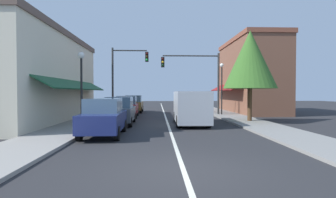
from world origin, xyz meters
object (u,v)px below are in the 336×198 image
Objects in this scene: street_lamp_right_mid at (222,80)px; parked_car_second_left at (120,111)px; van_in_lane at (191,107)px; traffic_signal_mast_arm at (198,73)px; parked_car_third_left at (127,107)px; street_lamp_left_near at (81,77)px; parked_car_nearest_left at (104,117)px; tree_right_near at (250,60)px; parked_car_far_left at (134,104)px; traffic_signal_left_corner at (124,71)px.

parked_car_second_left is at bearing -141.64° from street_lamp_right_mid.
street_lamp_right_mid is at bearing 61.94° from van_in_lane.
van_in_lane is 7.39m from traffic_signal_mast_arm.
parked_car_third_left is 0.96× the size of street_lamp_left_near.
parked_car_nearest_left is at bearing -127.40° from street_lamp_right_mid.
van_in_lane is 1.12× the size of street_lamp_right_mid.
parked_car_second_left is 9.40m from tree_right_near.
traffic_signal_mast_arm reaches higher than parked_car_far_left.
parked_car_far_left is (0.11, 15.01, 0.00)m from parked_car_nearest_left.
parked_car_nearest_left is 9.49m from parked_car_third_left.
street_lamp_left_near is (-6.34, -2.02, 1.79)m from van_in_lane.
street_lamp_left_near is at bearing 125.48° from parked_car_nearest_left.
street_lamp_right_mid is at bearing -8.39° from traffic_signal_left_corner.
traffic_signal_left_corner is (-5.19, 7.77, 2.92)m from van_in_lane.
parked_car_far_left is at bearing 87.65° from parked_car_third_left.
traffic_signal_mast_arm is at bearing 173.18° from street_lamp_right_mid.
traffic_signal_left_corner is 1.33× the size of street_lamp_right_mid.
parked_car_third_left is at bearing 91.13° from parked_car_second_left.
parked_car_third_left is 4.14m from traffic_signal_left_corner.
traffic_signal_left_corner is 9.92m from street_lamp_left_near.
street_lamp_left_near is at bearing -104.43° from parked_car_third_left.
van_in_lane is (4.55, -10.71, 0.27)m from parked_car_far_left.
parked_car_third_left is 1.01× the size of parked_car_far_left.
parked_car_third_left is at bearing -78.14° from traffic_signal_left_corner.
street_lamp_right_mid is at bearing 7.62° from parked_car_third_left.
street_lamp_left_near is 11.04m from tree_right_near.
parked_car_third_left is 0.66× the size of tree_right_near.
traffic_signal_mast_arm is 0.90× the size of traffic_signal_left_corner.
traffic_signal_left_corner is (-0.54, 12.07, 3.19)m from parked_car_nearest_left.
van_in_lane is (4.65, -5.19, 0.27)m from parked_car_third_left.
tree_right_near is (8.85, 5.32, 3.42)m from parked_car_nearest_left.
traffic_signal_mast_arm is at bearing 78.10° from van_in_lane.
street_lamp_left_near is 0.92× the size of street_lamp_right_mid.
street_lamp_right_mid is at bearing 51.75° from parked_car_nearest_left.
parked_car_second_left is 0.65× the size of tree_right_near.
traffic_signal_left_corner reaches higher than parked_car_third_left.
street_lamp_right_mid reaches higher than parked_car_third_left.
van_in_lane is at bearing 41.86° from parked_car_nearest_left.
parked_car_third_left is (0.00, 9.49, 0.00)m from parked_car_nearest_left.
street_lamp_left_near is at bearing -161.48° from van_in_lane.
parked_car_third_left is at bearing -171.11° from street_lamp_right_mid.
tree_right_near reaches higher than traffic_signal_left_corner.
traffic_signal_mast_arm is (6.18, 11.02, 2.95)m from parked_car_nearest_left.
parked_car_far_left is 0.66× the size of traffic_signal_left_corner.
traffic_signal_mast_arm reaches higher than parked_car_nearest_left.
van_in_lane is 7.66m from street_lamp_right_mid.
traffic_signal_left_corner is 1.44× the size of street_lamp_left_near.
traffic_signal_left_corner is at bearing -102.63° from parked_car_far_left.
street_lamp_right_mid is (2.06, -0.25, -0.69)m from traffic_signal_mast_arm.
parked_car_third_left is 0.79× the size of van_in_lane.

